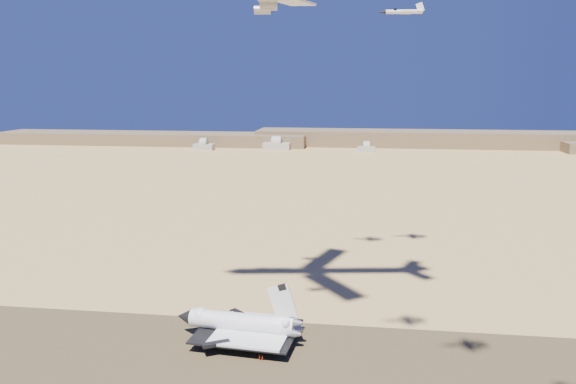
# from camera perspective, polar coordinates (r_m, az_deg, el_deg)

# --- Properties ---
(ground) EXTENTS (1200.00, 1200.00, 0.00)m
(ground) POSITION_cam_1_polar(r_m,az_deg,el_deg) (158.84, -7.06, -16.33)
(ground) COLOR tan
(ground) RESTS_ON ground
(runway) EXTENTS (600.00, 50.00, 0.06)m
(runway) POSITION_cam_1_polar(r_m,az_deg,el_deg) (158.82, -7.06, -16.32)
(runway) COLOR brown
(runway) RESTS_ON ground
(ridgeline) EXTENTS (960.00, 90.00, 18.00)m
(ridgeline) POSITION_cam_1_polar(r_m,az_deg,el_deg) (667.30, 10.16, 5.18)
(ridgeline) COLOR brown
(ridgeline) RESTS_ON ground
(hangars) EXTENTS (200.50, 29.50, 30.00)m
(hangars) POSITION_cam_1_polar(r_m,az_deg,el_deg) (626.67, -1.61, 4.72)
(hangars) COLOR #9F9C8D
(hangars) RESTS_ON ground
(shuttle) EXTENTS (37.40, 25.10, 18.37)m
(shuttle) POSITION_cam_1_polar(r_m,az_deg,el_deg) (165.28, -4.83, -13.25)
(shuttle) COLOR white
(shuttle) RESTS_ON runway
(crew_a) EXTENTS (0.56, 0.67, 1.56)m
(crew_a) POSITION_cam_1_polar(r_m,az_deg,el_deg) (155.86, -2.62, -16.47)
(crew_a) COLOR #E6450D
(crew_a) RESTS_ON runway
(crew_b) EXTENTS (0.66, 0.95, 1.78)m
(crew_b) POSITION_cam_1_polar(r_m,az_deg,el_deg) (159.26, -3.26, -15.80)
(crew_b) COLOR #E6450D
(crew_b) RESTS_ON runway
(crew_c) EXTENTS (0.90, 1.09, 1.66)m
(crew_c) POSITION_cam_1_polar(r_m,az_deg,el_deg) (156.04, -2.92, -16.42)
(crew_c) COLOR #E6450D
(crew_c) RESTS_ON runway
(chase_jet_f) EXTENTS (16.55, 8.92, 4.12)m
(chase_jet_f) POSITION_cam_1_polar(r_m,az_deg,el_deg) (217.06, 11.61, 17.52)
(chase_jet_f) COLOR silver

